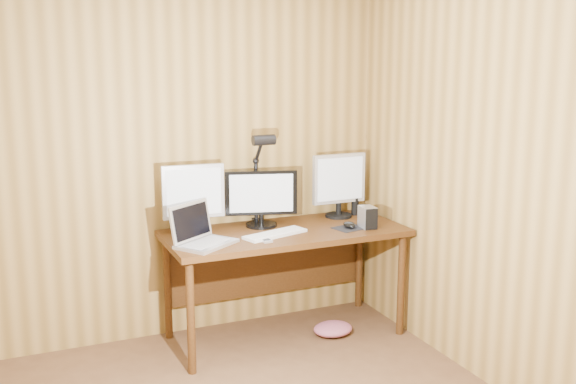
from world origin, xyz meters
TOP-DOWN VIEW (x-y plane):
  - room_shell at (0.00, 0.00)m, footprint 4.00×4.00m
  - desk at (0.93, 1.70)m, footprint 1.60×0.70m
  - monitor_center at (0.82, 1.79)m, footprint 0.48×0.21m
  - monitor_left at (0.35, 1.80)m, footprint 0.41×0.19m
  - monitor_right at (1.43, 1.82)m, footprint 0.41×0.19m
  - laptop at (0.31, 1.53)m, footprint 0.44×0.42m
  - keyboard at (0.82, 1.53)m, footprint 0.46×0.26m
  - mousepad at (1.35, 1.50)m, footprint 0.23×0.20m
  - mouse at (1.35, 1.50)m, footprint 0.08×0.12m
  - hard_drive at (1.47, 1.47)m, footprint 0.10×0.14m
  - phone at (0.71, 1.43)m, footprint 0.06×0.11m
  - speaker at (1.57, 1.83)m, footprint 0.05×0.05m
  - desk_lamp at (0.84, 1.85)m, footprint 0.15×0.22m
  - fabric_pile at (1.24, 1.51)m, footprint 0.31×0.27m

SIDE VIEW (x-z plane):
  - fabric_pile at x=1.24m, z-range 0.00..0.09m
  - desk at x=0.93m, z-range 0.25..1.00m
  - mousepad at x=1.35m, z-range 0.75..0.75m
  - phone at x=0.71m, z-range 0.75..0.76m
  - keyboard at x=0.82m, z-range 0.75..0.77m
  - mouse at x=1.35m, z-range 0.75..0.79m
  - laptop at x=0.31m, z-range 0.69..0.94m
  - speaker at x=1.57m, z-range 0.75..0.88m
  - hard_drive at x=1.47m, z-range 0.75..0.90m
  - monitor_center at x=0.82m, z-range 0.76..1.14m
  - monitor_left at x=0.35m, z-range 0.77..1.22m
  - monitor_right at x=1.43m, z-range 0.77..1.23m
  - desk_lamp at x=0.84m, z-range 0.83..1.50m
  - room_shell at x=0.00m, z-range -0.75..3.25m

